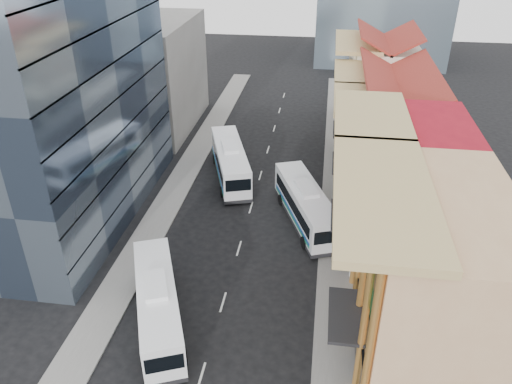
% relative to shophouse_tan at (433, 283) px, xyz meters
% --- Properties ---
extents(sidewalk_right, '(3.00, 90.00, 0.15)m').
position_rel_shophouse_tan_xyz_m(sidewalk_right, '(-5.50, 17.00, -5.92)').
color(sidewalk_right, slate).
rests_on(sidewalk_right, ground).
extents(sidewalk_left, '(3.00, 90.00, 0.15)m').
position_rel_shophouse_tan_xyz_m(sidewalk_left, '(-22.50, 17.00, -5.92)').
color(sidewalk_left, slate).
rests_on(sidewalk_left, ground).
extents(shophouse_tan, '(8.00, 14.00, 12.00)m').
position_rel_shophouse_tan_xyz_m(shophouse_tan, '(0.00, 0.00, 0.00)').
color(shophouse_tan, tan).
rests_on(shophouse_tan, ground).
extents(shophouse_red, '(8.00, 10.00, 12.00)m').
position_rel_shophouse_tan_xyz_m(shophouse_red, '(0.00, 12.00, 0.00)').
color(shophouse_red, maroon).
rests_on(shophouse_red, ground).
extents(shophouse_cream_near, '(8.00, 9.00, 10.00)m').
position_rel_shophouse_tan_xyz_m(shophouse_cream_near, '(0.00, 21.50, -1.00)').
color(shophouse_cream_near, beige).
rests_on(shophouse_cream_near, ground).
extents(shophouse_cream_mid, '(8.00, 9.00, 10.00)m').
position_rel_shophouse_tan_xyz_m(shophouse_cream_mid, '(0.00, 30.50, -1.00)').
color(shophouse_cream_mid, beige).
rests_on(shophouse_cream_mid, ground).
extents(shophouse_cream_far, '(8.00, 12.00, 11.00)m').
position_rel_shophouse_tan_xyz_m(shophouse_cream_far, '(0.00, 41.00, -0.50)').
color(shophouse_cream_far, beige).
rests_on(shophouse_cream_far, ground).
extents(office_tower, '(12.00, 26.00, 30.00)m').
position_rel_shophouse_tan_xyz_m(office_tower, '(-31.00, 14.00, 9.00)').
color(office_tower, '#3B495E').
rests_on(office_tower, ground).
extents(office_block_far, '(10.00, 18.00, 14.00)m').
position_rel_shophouse_tan_xyz_m(office_block_far, '(-30.00, 37.00, 1.00)').
color(office_block_far, gray).
rests_on(office_block_far, ground).
extents(bus_left_near, '(6.98, 11.91, 3.77)m').
position_rel_shophouse_tan_xyz_m(bus_left_near, '(-18.06, 0.15, -4.12)').
color(bus_left_near, white).
rests_on(bus_left_near, ground).
extents(bus_left_far, '(6.73, 12.93, 4.05)m').
position_rel_shophouse_tan_xyz_m(bus_left_far, '(-17.22, 23.06, -3.97)').
color(bus_left_far, white).
rests_on(bus_left_far, ground).
extents(bus_right, '(7.04, 12.38, 3.90)m').
position_rel_shophouse_tan_xyz_m(bus_right, '(-8.50, 15.13, -4.05)').
color(bus_right, silver).
rests_on(bus_right, ground).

